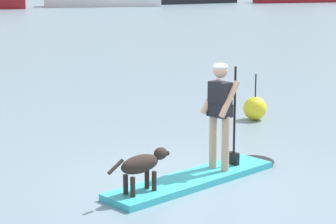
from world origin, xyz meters
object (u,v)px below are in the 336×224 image
Objects in this scene: paddleboard at (203,177)px; dog at (143,165)px; person_paddler at (220,108)px; marker_buoy at (255,108)px.

paddleboard is 1.29m from dog.
dog is at bearing -158.38° from paddleboard.
dog reaches higher than paddleboard.
person_paddler is at bearing 21.62° from paddleboard.
marker_buoy is at bearing 50.60° from paddleboard.
paddleboard is 3.28× the size of marker_buoy.
paddleboard is at bearing -158.38° from person_paddler.
dog is (-1.48, -0.59, -0.58)m from person_paddler.
paddleboard is at bearing -129.40° from marker_buoy.
person_paddler is 1.66× the size of marker_buoy.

